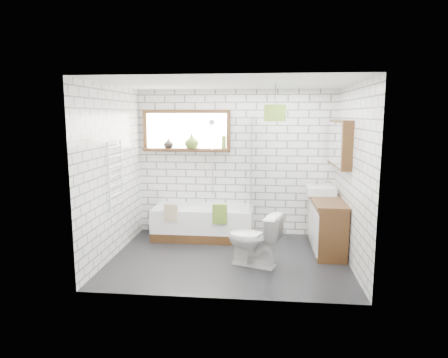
# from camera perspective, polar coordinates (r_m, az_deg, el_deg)

# --- Properties ---
(floor) EXTENTS (3.40, 2.60, 0.01)m
(floor) POSITION_cam_1_polar(r_m,az_deg,el_deg) (5.96, 0.67, -11.27)
(floor) COLOR black
(floor) RESTS_ON ground
(ceiling) EXTENTS (3.40, 2.60, 0.01)m
(ceiling) POSITION_cam_1_polar(r_m,az_deg,el_deg) (5.60, 0.72, 13.56)
(ceiling) COLOR white
(ceiling) RESTS_ON ground
(wall_back) EXTENTS (3.40, 0.01, 2.50)m
(wall_back) POSITION_cam_1_polar(r_m,az_deg,el_deg) (6.93, 1.66, 2.33)
(wall_back) COLOR white
(wall_back) RESTS_ON ground
(wall_front) EXTENTS (3.40, 0.01, 2.50)m
(wall_front) POSITION_cam_1_polar(r_m,az_deg,el_deg) (4.36, -0.82, -1.75)
(wall_front) COLOR white
(wall_front) RESTS_ON ground
(wall_left) EXTENTS (0.01, 2.60, 2.50)m
(wall_left) POSITION_cam_1_polar(r_m,az_deg,el_deg) (6.04, -15.64, 0.96)
(wall_left) COLOR white
(wall_left) RESTS_ON ground
(wall_right) EXTENTS (0.01, 2.60, 2.50)m
(wall_right) POSITION_cam_1_polar(r_m,az_deg,el_deg) (5.75, 17.88, 0.46)
(wall_right) COLOR white
(wall_right) RESTS_ON ground
(window) EXTENTS (1.52, 0.16, 0.68)m
(window) POSITION_cam_1_polar(r_m,az_deg,el_deg) (6.96, -5.40, 6.86)
(window) COLOR #351F0E
(window) RESTS_ON wall_back
(towel_radiator) EXTENTS (0.06, 0.52, 1.00)m
(towel_radiator) POSITION_cam_1_polar(r_m,az_deg,el_deg) (6.03, -15.22, 0.49)
(towel_radiator) COLOR white
(towel_radiator) RESTS_ON wall_left
(mirror_cabinet) EXTENTS (0.16, 1.20, 0.70)m
(mirror_cabinet) POSITION_cam_1_polar(r_m,az_deg,el_deg) (6.28, 16.16, 4.92)
(mirror_cabinet) COLOR #351F0E
(mirror_cabinet) RESTS_ON wall_right
(shower_riser) EXTENTS (0.02, 0.02, 1.30)m
(shower_riser) POSITION_cam_1_polar(r_m,az_deg,el_deg) (6.92, -1.68, 3.15)
(shower_riser) COLOR silver
(shower_riser) RESTS_ON wall_back
(bathtub) EXTENTS (1.66, 0.73, 0.54)m
(bathtub) POSITION_cam_1_polar(r_m,az_deg,el_deg) (6.82, -3.00, -6.22)
(bathtub) COLOR white
(bathtub) RESTS_ON floor
(shower_screen) EXTENTS (0.02, 0.72, 1.50)m
(shower_screen) POSITION_cam_1_polar(r_m,az_deg,el_deg) (6.55, 3.94, 2.22)
(shower_screen) COLOR white
(shower_screen) RESTS_ON bathtub
(towel_green) EXTENTS (0.23, 0.06, 0.32)m
(towel_green) POSITION_cam_1_polar(r_m,az_deg,el_deg) (6.36, -0.60, -5.02)
(towel_green) COLOR #597924
(towel_green) RESTS_ON bathtub
(towel_beige) EXTENTS (0.22, 0.05, 0.28)m
(towel_beige) POSITION_cam_1_polar(r_m,az_deg,el_deg) (6.50, -7.58, -4.80)
(towel_beige) COLOR tan
(towel_beige) RESTS_ON bathtub
(vanity) EXTENTS (0.45, 1.40, 0.80)m
(vanity) POSITION_cam_1_polar(r_m,az_deg,el_deg) (6.45, 14.40, -6.18)
(vanity) COLOR #351F0E
(vanity) RESTS_ON floor
(basin) EXTENTS (0.45, 0.39, 0.13)m
(basin) POSITION_cam_1_polar(r_m,az_deg,el_deg) (6.62, 13.68, -1.61)
(basin) COLOR white
(basin) RESTS_ON vanity
(tap) EXTENTS (0.04, 0.04, 0.16)m
(tap) POSITION_cam_1_polar(r_m,az_deg,el_deg) (6.63, 15.07, -1.08)
(tap) COLOR silver
(tap) RESTS_ON vanity
(toilet) EXTENTS (0.65, 0.84, 0.75)m
(toilet) POSITION_cam_1_polar(r_m,az_deg,el_deg) (5.60, 4.26, -8.55)
(toilet) COLOR white
(toilet) RESTS_ON floor
(vase_olive) EXTENTS (0.31, 0.31, 0.26)m
(vase_olive) POSITION_cam_1_polar(r_m,az_deg,el_deg) (6.92, -4.65, 5.27)
(vase_olive) COLOR olive
(vase_olive) RESTS_ON window
(vase_dark) EXTENTS (0.22, 0.22, 0.18)m
(vase_dark) POSITION_cam_1_polar(r_m,az_deg,el_deg) (7.01, -7.94, 4.93)
(vase_dark) COLOR black
(vase_dark) RESTS_ON window
(bottle) EXTENTS (0.07, 0.07, 0.22)m
(bottle) POSITION_cam_1_polar(r_m,az_deg,el_deg) (6.84, -0.05, 5.10)
(bottle) COLOR olive
(bottle) RESTS_ON window
(pendant) EXTENTS (0.30, 0.30, 0.22)m
(pendant) POSITION_cam_1_polar(r_m,az_deg,el_deg) (5.59, 7.28, 9.34)
(pendant) COLOR #597924
(pendant) RESTS_ON ceiling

